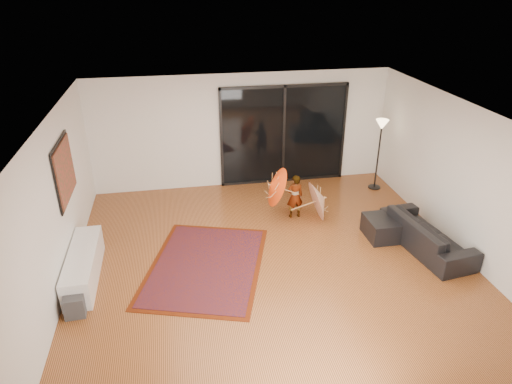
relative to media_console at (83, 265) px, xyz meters
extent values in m
plane|color=#AA5A2E|center=(3.25, -0.16, -0.25)|extent=(7.00, 7.00, 0.00)
plane|color=white|center=(3.25, -0.16, 2.45)|extent=(7.00, 7.00, 0.00)
plane|color=silver|center=(3.25, 3.34, 1.10)|extent=(7.00, 0.00, 7.00)
plane|color=silver|center=(3.25, -3.66, 1.10)|extent=(7.00, 0.00, 7.00)
plane|color=silver|center=(-0.25, -0.16, 1.10)|extent=(0.00, 7.00, 7.00)
plane|color=silver|center=(6.75, -0.16, 1.10)|extent=(0.00, 7.00, 7.00)
cube|color=black|center=(4.25, 3.31, 0.95)|extent=(3.00, 0.04, 2.40)
cube|color=black|center=(4.25, 3.29, 2.12)|extent=(3.06, 0.06, 0.06)
cube|color=black|center=(4.25, 3.29, -0.22)|extent=(3.06, 0.06, 0.06)
cube|color=black|center=(4.25, 3.29, 0.95)|extent=(0.06, 0.06, 2.40)
cube|color=black|center=(-0.23, 0.84, 1.40)|extent=(0.02, 1.28, 1.08)
cube|color=#1F4F24|center=(-0.21, 0.84, 1.40)|extent=(0.03, 1.18, 0.98)
cube|color=white|center=(0.00, 0.00, 0.00)|extent=(0.47, 1.81, 0.50)
cube|color=#424244|center=(0.00, -0.94, -0.08)|extent=(0.32, 0.32, 0.35)
cube|color=#501A06|center=(2.05, -0.03, -0.24)|extent=(2.65, 3.15, 0.01)
cube|color=maroon|center=(2.05, -0.03, -0.24)|extent=(2.45, 2.95, 0.02)
imported|color=black|center=(6.20, -0.17, 0.04)|extent=(1.06, 2.11, 0.59)
cube|color=black|center=(5.60, 0.34, -0.05)|extent=(0.71, 0.71, 0.41)
cylinder|color=black|center=(6.35, 2.50, -0.23)|extent=(0.29, 0.29, 0.03)
cylinder|color=black|center=(6.35, 2.50, 0.53)|extent=(0.04, 0.04, 1.57)
cone|color=#FFD899|center=(6.35, 2.50, 1.34)|extent=(0.29, 0.29, 0.23)
imported|color=#999999|center=(4.07, 1.45, 0.23)|extent=(0.37, 0.26, 0.96)
cone|color=#DF3D0B|center=(3.52, 1.40, 0.48)|extent=(0.49, 0.83, 0.83)
cylinder|color=tan|center=(3.52, 1.40, 0.15)|extent=(0.47, 0.02, 0.22)
cylinder|color=tan|center=(3.52, 1.40, 0.59)|extent=(0.06, 0.02, 0.04)
cone|color=white|center=(4.67, 1.30, 0.25)|extent=(0.43, 0.85, 0.87)
cylinder|color=tan|center=(4.67, 1.30, -0.12)|extent=(0.53, 0.02, 0.18)
cylinder|color=tan|center=(4.67, 1.30, 0.37)|extent=(0.05, 0.02, 0.04)
camera|label=1|loc=(1.72, -6.81, 4.48)|focal=32.00mm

